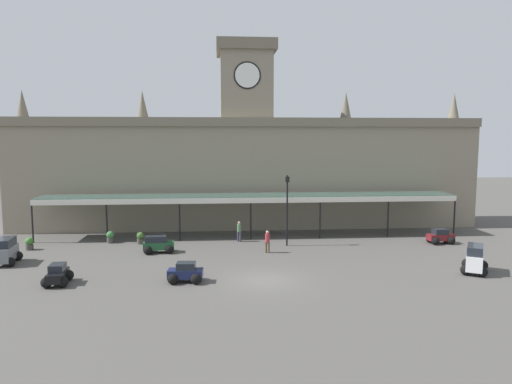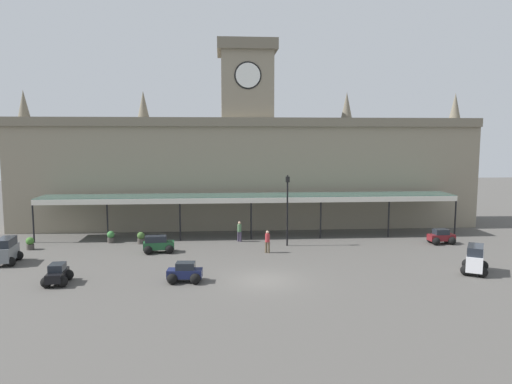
# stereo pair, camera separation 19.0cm
# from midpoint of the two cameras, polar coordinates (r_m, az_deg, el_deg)

# --- Properties ---
(ground_plane) EXTENTS (140.00, 140.00, 0.00)m
(ground_plane) POSITION_cam_midpoint_polar(r_m,az_deg,el_deg) (28.81, 1.10, -10.60)
(ground_plane) COLOR #4E4B47
(station_building) EXTENTS (43.38, 6.59, 17.42)m
(station_building) POSITION_cam_midpoint_polar(r_m,az_deg,el_deg) (45.99, -1.01, 3.06)
(station_building) COLOR gray
(station_building) RESTS_ON ground
(entrance_canopy) EXTENTS (35.63, 3.26, 3.60)m
(entrance_canopy) POSITION_cam_midpoint_polar(r_m,az_deg,el_deg) (40.71, -0.57, -0.56)
(entrance_canopy) COLOR #38564C
(entrance_canopy) RESTS_ON ground
(car_black_sedan) EXTENTS (1.61, 2.10, 1.19)m
(car_black_sedan) POSITION_cam_midpoint_polar(r_m,az_deg,el_deg) (30.32, -22.65, -9.25)
(car_black_sedan) COLOR black
(car_black_sedan) RESTS_ON ground
(car_maroon_sedan) EXTENTS (2.10, 1.60, 1.19)m
(car_maroon_sedan) POSITION_cam_midpoint_polar(r_m,az_deg,el_deg) (41.09, 21.54, -5.13)
(car_maroon_sedan) COLOR maroon
(car_maroon_sedan) RESTS_ON ground
(car_white_van) EXTENTS (2.33, 2.59, 1.77)m
(car_white_van) POSITION_cam_midpoint_polar(r_m,az_deg,el_deg) (33.17, 25.03, -7.48)
(car_white_van) COLOR silver
(car_white_van) RESTS_ON ground
(car_navy_sedan) EXTENTS (2.10, 1.60, 1.19)m
(car_navy_sedan) POSITION_cam_midpoint_polar(r_m,az_deg,el_deg) (28.68, -8.37, -9.71)
(car_navy_sedan) COLOR #19214C
(car_navy_sedan) RESTS_ON ground
(car_grey_van) EXTENTS (1.77, 2.49, 1.77)m
(car_grey_van) POSITION_cam_midpoint_polar(r_m,az_deg,el_deg) (36.40, -27.70, -6.41)
(car_grey_van) COLOR slate
(car_grey_van) RESTS_ON ground
(car_green_estate) EXTENTS (2.34, 1.71, 1.27)m
(car_green_estate) POSITION_cam_midpoint_polar(r_m,az_deg,el_deg) (36.06, -11.56, -6.29)
(car_green_estate) COLOR #1E512D
(car_green_estate) RESTS_ON ground
(pedestrian_near_entrance) EXTENTS (0.36, 0.34, 1.67)m
(pedestrian_near_entrance) POSITION_cam_midpoint_polar(r_m,az_deg,el_deg) (35.22, 1.54, -5.89)
(pedestrian_near_entrance) COLOR brown
(pedestrian_near_entrance) RESTS_ON ground
(pedestrian_crossing_forecourt) EXTENTS (0.35, 0.34, 1.67)m
(pedestrian_crossing_forecourt) POSITION_cam_midpoint_polar(r_m,az_deg,el_deg) (39.01, -1.87, -4.67)
(pedestrian_crossing_forecourt) COLOR #3F384C
(pedestrian_crossing_forecourt) RESTS_ON ground
(victorian_lamppost) EXTENTS (0.30, 0.30, 5.62)m
(victorian_lamppost) POSITION_cam_midpoint_polar(r_m,az_deg,el_deg) (37.15, 3.95, -1.28)
(victorian_lamppost) COLOR black
(victorian_lamppost) RESTS_ON ground
(planter_by_canopy) EXTENTS (0.60, 0.60, 0.96)m
(planter_by_canopy) POSITION_cam_midpoint_polar(r_m,az_deg,el_deg) (39.36, -13.57, -5.38)
(planter_by_canopy) COLOR #47423D
(planter_by_canopy) RESTS_ON ground
(planter_forecourt_centre) EXTENTS (0.60, 0.60, 0.96)m
(planter_forecourt_centre) POSITION_cam_midpoint_polar(r_m,az_deg,el_deg) (40.16, -25.45, -5.60)
(planter_forecourt_centre) COLOR #47423D
(planter_forecourt_centre) RESTS_ON ground
(planter_near_kerb) EXTENTS (0.60, 0.60, 0.96)m
(planter_near_kerb) POSITION_cam_midpoint_polar(r_m,az_deg,el_deg) (40.39, -16.97, -5.18)
(planter_near_kerb) COLOR #47423D
(planter_near_kerb) RESTS_ON ground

